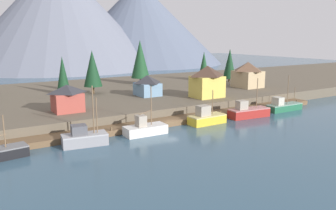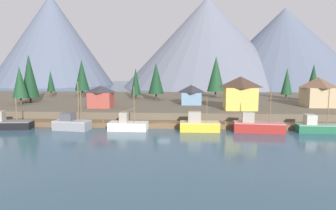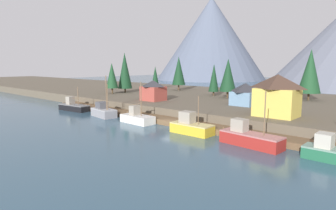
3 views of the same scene
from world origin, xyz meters
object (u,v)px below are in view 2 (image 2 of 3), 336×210
at_px(conifer_back_right, 82,75).
at_px(house_tan, 318,92).
at_px(house_blue, 191,94).
at_px(conifer_mid_right, 313,81).
at_px(fishing_boat_green, 320,127).
at_px(conifer_near_right, 287,81).
at_px(fishing_boat_grey, 72,124).
at_px(fishing_boat_red, 257,126).
at_px(conifer_mid_left, 216,74).
at_px(fishing_boat_black, 7,124).
at_px(house_red, 101,96).
at_px(conifer_back_left, 20,82).
at_px(conifer_far_right, 156,78).
at_px(house_yellow, 240,93).
at_px(fishing_boat_yellow, 199,125).
at_px(conifer_centre, 29,76).
at_px(conifer_far_left, 51,81).
at_px(fishing_boat_white, 128,125).
at_px(conifer_near_left, 136,82).

bearing_deg(conifer_back_right, house_tan, -18.62).
bearing_deg(house_blue, conifer_mid_right, 14.35).
bearing_deg(fishing_boat_green, conifer_back_right, 146.41).
height_order(fishing_boat_green, conifer_mid_right, conifer_mid_right).
bearing_deg(conifer_near_right, fishing_boat_grey, -144.40).
bearing_deg(fishing_boat_red, conifer_mid_left, 100.71).
relative_size(fishing_boat_black, house_blue, 1.52).
relative_size(fishing_boat_red, house_red, 1.66).
xyz_separation_m(fishing_boat_green, conifer_back_left, (-66.86, 17.34, 7.20)).
bearing_deg(house_tan, conifer_mid_left, 135.65).
bearing_deg(conifer_far_right, conifer_back_right, 158.99).
relative_size(fishing_boat_green, conifer_mid_right, 0.88).
bearing_deg(house_red, conifer_back_right, 117.53).
bearing_deg(house_yellow, conifer_back_right, 148.06).
relative_size(fishing_boat_grey, conifer_back_right, 0.77).
relative_size(fishing_boat_red, conifer_mid_left, 0.71).
height_order(house_red, conifer_near_right, conifer_near_right).
xyz_separation_m(fishing_boat_yellow, house_blue, (-1.12, 21.66, 3.84)).
bearing_deg(fishing_boat_black, house_blue, 24.75).
bearing_deg(fishing_boat_green, fishing_boat_grey, -178.12).
bearing_deg(conifer_near_right, conifer_mid_left, 169.31).
xyz_separation_m(house_red, conifer_centre, (-22.34, 9.29, 4.53)).
height_order(house_blue, house_tan, house_tan).
height_order(fishing_boat_green, conifer_back_right, conifer_back_right).
xyz_separation_m(fishing_boat_green, house_red, (-44.99, 13.70, 4.11)).
distance_m(house_blue, house_red, 22.93).
distance_m(house_yellow, conifer_far_right, 28.58).
relative_size(conifer_back_right, conifer_far_left, 1.40).
xyz_separation_m(conifer_mid_right, conifer_back_left, (-77.48, -12.88, -0.04)).
relative_size(conifer_near_right, conifer_back_left, 0.96).
relative_size(house_blue, conifer_far_right, 0.57).
distance_m(fishing_boat_black, house_tan, 69.65).
bearing_deg(house_blue, house_yellow, -41.26).
height_order(conifer_mid_left, conifer_back_left, conifer_mid_left).
xyz_separation_m(fishing_boat_white, conifer_centre, (-31.51, 23.23, 8.67)).
height_order(conifer_back_left, conifer_centre, conifer_centre).
xyz_separation_m(conifer_back_left, conifer_back_right, (7.57, 23.78, 1.22)).
height_order(fishing_boat_red, conifer_far_right, conifer_far_right).
bearing_deg(fishing_boat_red, conifer_back_right, 144.30).
height_order(house_yellow, conifer_near_left, conifer_near_left).
bearing_deg(fishing_boat_green, house_red, 164.23).
bearing_deg(conifer_mid_left, fishing_boat_red, -84.60).
bearing_deg(house_tan, conifer_centre, 176.73).
height_order(conifer_near_left, conifer_centre, conifer_centre).
distance_m(conifer_near_left, conifer_centre, 29.54).
bearing_deg(conifer_back_right, conifer_near_left, -19.28).
height_order(conifer_back_left, conifer_far_right, conifer_far_right).
height_order(fishing_boat_black, house_red, house_red).
bearing_deg(conifer_far_right, fishing_boat_yellow, -70.20).
bearing_deg(conifer_back_right, conifer_mid_right, -8.86).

